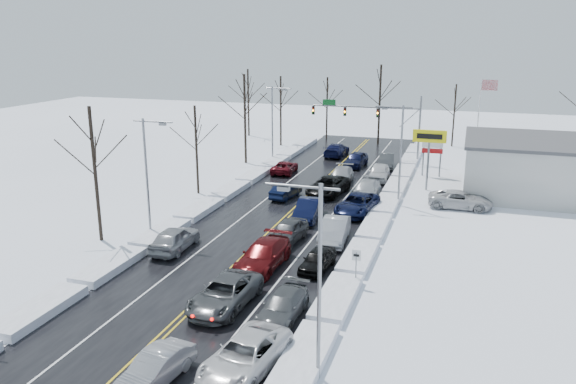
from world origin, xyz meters
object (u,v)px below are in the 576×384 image
(flagpole, at_px, (480,114))
(dealership_building, at_px, (576,169))
(tires_plus_sign, at_px, (429,140))
(traffic_signal_mast, at_px, (377,116))
(oncoming_car_0, at_px, (286,198))

(flagpole, distance_m, dealership_building, 15.24)
(tires_plus_sign, xyz_separation_m, flagpole, (4.67, 14.01, 0.93))
(traffic_signal_mast, relative_size, dealership_building, 0.65)
(tires_plus_sign, height_order, dealership_building, tires_plus_sign)
(traffic_signal_mast, distance_m, tires_plus_sign, 13.92)
(traffic_signal_mast, distance_m, oncoming_car_0, 20.42)
(traffic_signal_mast, height_order, tires_plus_sign, traffic_signal_mast)
(tires_plus_sign, height_order, flagpole, flagpole)
(traffic_signal_mast, height_order, dealership_building, traffic_signal_mast)
(tires_plus_sign, distance_m, dealership_building, 13.82)
(flagpole, relative_size, dealership_building, 0.49)
(tires_plus_sign, xyz_separation_m, dealership_building, (13.48, 2.01, -2.34))
(flagpole, height_order, dealership_building, flagpole)
(traffic_signal_mast, height_order, oncoming_car_0, traffic_signal_mast)
(tires_plus_sign, relative_size, oncoming_car_0, 1.40)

